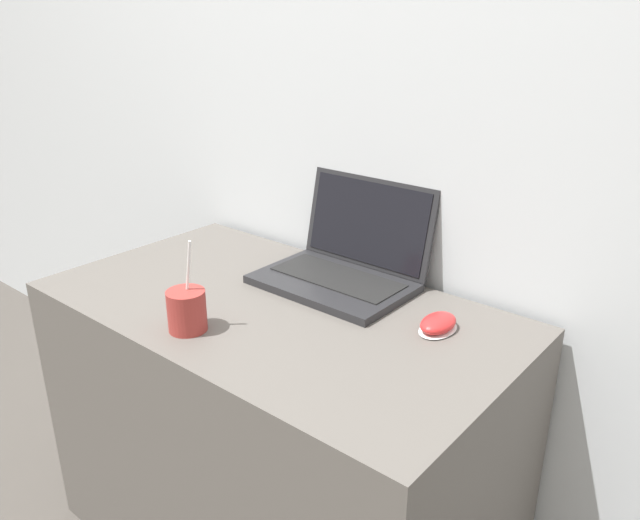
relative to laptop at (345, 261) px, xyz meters
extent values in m
cube|color=silver|center=(-0.04, 0.14, 0.45)|extent=(7.00, 0.04, 2.50)
cube|color=#5B5651|center=(-0.04, -0.22, -0.43)|extent=(1.15, 0.64, 0.74)
cube|color=#232326|center=(0.00, -0.05, -0.04)|extent=(0.38, 0.25, 0.02)
cube|color=black|center=(0.00, -0.03, -0.03)|extent=(0.34, 0.14, 0.00)
cube|color=#232326|center=(0.00, 0.10, 0.08)|extent=(0.38, 0.06, 0.23)
cube|color=black|center=(0.00, 0.09, 0.08)|extent=(0.35, 0.05, 0.21)
cylinder|color=#9E332D|center=(-0.10, -0.43, -0.01)|extent=(0.08, 0.08, 0.09)
cylinder|color=black|center=(-0.10, -0.43, 0.03)|extent=(0.07, 0.07, 0.01)
cylinder|color=white|center=(-0.10, -0.42, 0.07)|extent=(0.04, 0.01, 0.18)
ellipsoid|color=white|center=(0.32, -0.09, -0.05)|extent=(0.07, 0.11, 0.01)
ellipsoid|color=red|center=(0.32, -0.09, -0.04)|extent=(0.07, 0.10, 0.04)
camera|label=1|loc=(0.90, -1.18, 0.59)|focal=35.00mm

